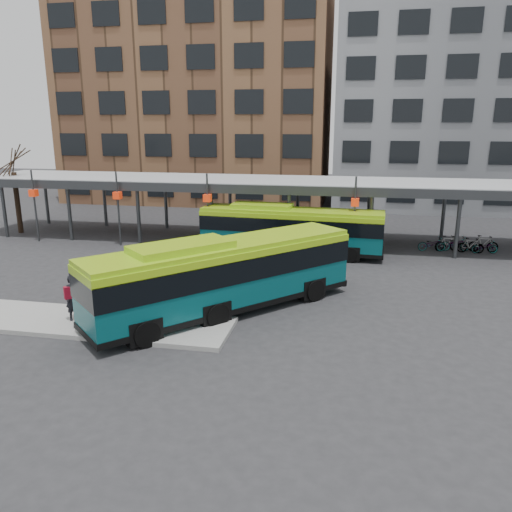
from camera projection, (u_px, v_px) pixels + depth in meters
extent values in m
plane|color=#28282B|center=(213.00, 306.00, 22.01)|extent=(120.00, 120.00, 0.00)
cube|color=gray|center=(61.00, 320.00, 20.15)|extent=(14.00, 3.00, 0.18)
cube|color=#999B9E|center=(264.00, 182.00, 33.31)|extent=(40.00, 6.00, 0.35)
cube|color=#383A3D|center=(256.00, 190.00, 30.50)|extent=(40.00, 0.15, 0.55)
cylinder|color=#383A3D|center=(4.00, 210.00, 34.78)|extent=(0.24, 0.24, 3.80)
cylinder|color=#383A3D|center=(46.00, 200.00, 39.53)|extent=(0.24, 0.24, 3.80)
cylinder|color=#383A3D|center=(70.00, 213.00, 33.87)|extent=(0.24, 0.24, 3.80)
cylinder|color=#383A3D|center=(105.00, 202.00, 38.61)|extent=(0.24, 0.24, 3.80)
cylinder|color=#383A3D|center=(139.00, 215.00, 32.95)|extent=(0.24, 0.24, 3.80)
cylinder|color=#383A3D|center=(166.00, 204.00, 37.69)|extent=(0.24, 0.24, 3.80)
cylinder|color=#383A3D|center=(211.00, 218.00, 32.03)|extent=(0.24, 0.24, 3.80)
cylinder|color=#383A3D|center=(230.00, 206.00, 36.77)|extent=(0.24, 0.24, 3.80)
cylinder|color=#383A3D|center=(289.00, 221.00, 31.11)|extent=(0.24, 0.24, 3.80)
cylinder|color=#383A3D|center=(298.00, 208.00, 35.85)|extent=(0.24, 0.24, 3.80)
cylinder|color=#383A3D|center=(371.00, 224.00, 30.19)|extent=(0.24, 0.24, 3.80)
cylinder|color=#383A3D|center=(369.00, 210.00, 34.94)|extent=(0.24, 0.24, 3.80)
cylinder|color=#383A3D|center=(458.00, 227.00, 29.28)|extent=(0.24, 0.24, 3.80)
cylinder|color=#383A3D|center=(443.00, 212.00, 34.02)|extent=(0.24, 0.24, 3.80)
cylinder|color=#383A3D|center=(35.00, 206.00, 33.34)|extent=(0.12, 0.12, 4.80)
cube|color=red|center=(34.00, 193.00, 33.11)|extent=(0.45, 0.45, 0.45)
cylinder|color=#383A3D|center=(118.00, 209.00, 32.24)|extent=(0.12, 0.12, 4.80)
cube|color=red|center=(117.00, 195.00, 32.01)|extent=(0.45, 0.45, 0.45)
cylinder|color=#383A3D|center=(208.00, 212.00, 31.14)|extent=(0.12, 0.12, 4.80)
cube|color=red|center=(207.00, 198.00, 30.91)|extent=(0.45, 0.45, 0.45)
cylinder|color=#383A3D|center=(354.00, 217.00, 29.49)|extent=(0.12, 0.12, 4.80)
cube|color=red|center=(355.00, 202.00, 29.26)|extent=(0.45, 0.45, 0.45)
cylinder|color=black|center=(18.00, 203.00, 36.13)|extent=(0.36, 0.36, 4.40)
cylinder|color=black|center=(14.00, 167.00, 35.44)|extent=(0.08, 1.63, 1.59)
cylinder|color=black|center=(14.00, 166.00, 35.55)|extent=(1.63, 0.13, 1.59)
cylinder|color=black|center=(12.00, 167.00, 35.47)|extent=(0.15, 1.63, 1.59)
cylinder|color=black|center=(12.00, 167.00, 35.36)|extent=(1.63, 0.10, 1.59)
cube|color=brown|center=(201.00, 91.00, 51.36)|extent=(26.00, 14.00, 22.00)
cube|color=slate|center=(467.00, 99.00, 46.84)|extent=(24.00, 14.00, 20.00)
cube|color=#074B51|center=(225.00, 276.00, 20.87)|extent=(9.90, 10.42, 2.48)
cube|color=black|center=(225.00, 265.00, 20.74)|extent=(9.98, 10.50, 0.94)
cube|color=#92C614|center=(225.00, 245.00, 20.52)|extent=(9.83, 10.36, 0.20)
cube|color=#92C614|center=(182.00, 247.00, 19.34)|extent=(4.00, 4.13, 0.35)
cube|color=black|center=(226.00, 302.00, 21.16)|extent=(9.99, 10.51, 0.24)
cylinder|color=black|center=(314.00, 290.00, 22.48)|extent=(0.89, 0.93, 0.99)
cylinder|color=black|center=(280.00, 277.00, 24.36)|extent=(0.89, 0.93, 0.99)
cylinder|color=black|center=(217.00, 316.00, 19.53)|extent=(0.89, 0.93, 0.99)
cylinder|color=black|center=(187.00, 299.00, 21.41)|extent=(0.89, 0.93, 0.99)
cylinder|color=black|center=(146.00, 334.00, 17.83)|extent=(0.89, 0.93, 0.99)
cylinder|color=black|center=(121.00, 314.00, 19.71)|extent=(0.89, 0.93, 0.99)
cube|color=#074B51|center=(291.00, 231.00, 30.37)|extent=(11.08, 3.01, 2.28)
cube|color=black|center=(291.00, 223.00, 30.25)|extent=(11.13, 3.07, 0.87)
cube|color=#92C614|center=(291.00, 211.00, 30.05)|extent=(11.07, 2.92, 0.18)
cube|color=#92C614|center=(262.00, 206.00, 30.45)|extent=(3.75, 1.88, 0.32)
cube|color=black|center=(291.00, 247.00, 30.63)|extent=(11.14, 3.07, 0.22)
cylinder|color=black|center=(349.00, 255.00, 28.69)|extent=(0.93, 0.33, 0.91)
cylinder|color=black|center=(352.00, 246.00, 30.77)|extent=(0.93, 0.33, 0.91)
cylinder|color=black|center=(269.00, 250.00, 29.86)|extent=(0.93, 0.33, 0.91)
cylinder|color=black|center=(277.00, 241.00, 31.94)|extent=(0.93, 0.33, 0.91)
cylinder|color=black|center=(226.00, 247.00, 30.53)|extent=(0.93, 0.33, 0.91)
cylinder|color=black|center=(236.00, 239.00, 32.61)|extent=(0.93, 0.33, 0.91)
imported|color=black|center=(74.00, 298.00, 19.76)|extent=(0.79, 0.79, 1.85)
cube|color=maroon|center=(69.00, 293.00, 19.60)|extent=(0.38, 0.38, 0.49)
imported|color=slate|center=(432.00, 244.00, 31.24)|extent=(1.78, 0.82, 0.90)
imported|color=slate|center=(447.00, 243.00, 31.25)|extent=(1.72, 0.99, 1.00)
imported|color=slate|center=(455.00, 244.00, 31.25)|extent=(1.85, 0.81, 0.95)
imported|color=slate|center=(470.00, 246.00, 30.79)|extent=(1.61, 0.57, 0.95)
imported|color=slate|center=(485.00, 247.00, 30.70)|extent=(1.65, 0.78, 0.83)
imported|color=slate|center=(483.00, 244.00, 30.97)|extent=(1.78, 0.51, 1.07)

